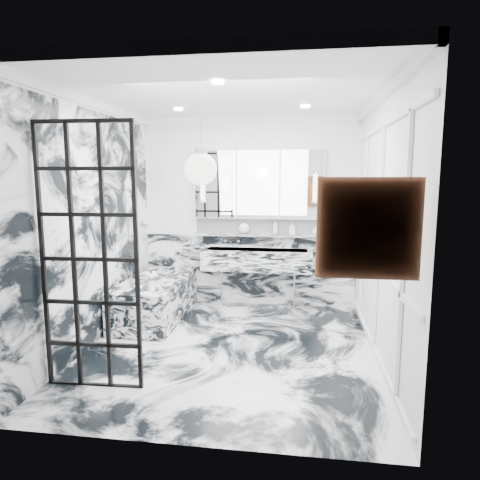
# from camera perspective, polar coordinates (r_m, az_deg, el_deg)

# --- Properties ---
(floor) EXTENTS (3.60, 3.60, 0.00)m
(floor) POSITION_cam_1_polar(r_m,az_deg,el_deg) (5.02, -1.39, -14.22)
(floor) COLOR white
(floor) RESTS_ON ground
(ceiling) EXTENTS (3.60, 3.60, 0.00)m
(ceiling) POSITION_cam_1_polar(r_m,az_deg,el_deg) (4.71, -1.52, 19.03)
(ceiling) COLOR white
(ceiling) RESTS_ON wall_back
(wall_back) EXTENTS (3.60, 0.00, 3.60)m
(wall_back) POSITION_cam_1_polar(r_m,az_deg,el_deg) (6.44, 1.20, 3.70)
(wall_back) COLOR white
(wall_back) RESTS_ON floor
(wall_front) EXTENTS (3.60, 0.00, 3.60)m
(wall_front) POSITION_cam_1_polar(r_m,az_deg,el_deg) (2.92, -7.30, -2.21)
(wall_front) COLOR white
(wall_front) RESTS_ON floor
(wall_left) EXTENTS (0.00, 3.60, 3.60)m
(wall_left) POSITION_cam_1_polar(r_m,az_deg,el_deg) (5.17, -19.23, 2.05)
(wall_left) COLOR white
(wall_left) RESTS_ON floor
(wall_right) EXTENTS (0.00, 3.60, 3.60)m
(wall_right) POSITION_cam_1_polar(r_m,az_deg,el_deg) (4.67, 18.28, 1.45)
(wall_right) COLOR white
(wall_right) RESTS_ON floor
(marble_clad_back) EXTENTS (3.18, 0.05, 1.05)m
(marble_clad_back) POSITION_cam_1_polar(r_m,az_deg,el_deg) (6.54, 1.15, -3.98)
(marble_clad_back) COLOR white
(marble_clad_back) RESTS_ON floor
(marble_clad_left) EXTENTS (0.02, 3.56, 2.68)m
(marble_clad_left) POSITION_cam_1_polar(r_m,az_deg,el_deg) (5.17, -19.05, 1.38)
(marble_clad_left) COLOR white
(marble_clad_left) RESTS_ON floor
(panel_molding) EXTENTS (0.03, 3.40, 2.30)m
(panel_molding) POSITION_cam_1_polar(r_m,az_deg,el_deg) (4.68, 17.98, 0.24)
(panel_molding) COLOR white
(panel_molding) RESTS_ON floor
(soap_bottle_a) EXTENTS (0.09, 0.09, 0.21)m
(soap_bottle_a) POSITION_cam_1_polar(r_m,az_deg,el_deg) (6.33, 4.75, 1.72)
(soap_bottle_a) COLOR #8C5919
(soap_bottle_a) RESTS_ON ledge
(soap_bottle_b) EXTENTS (0.09, 0.09, 0.19)m
(soap_bottle_b) POSITION_cam_1_polar(r_m,az_deg,el_deg) (6.32, 6.97, 1.59)
(soap_bottle_b) COLOR #4C4C51
(soap_bottle_b) RESTS_ON ledge
(soap_bottle_c) EXTENTS (0.13, 0.13, 0.14)m
(soap_bottle_c) POSITION_cam_1_polar(r_m,az_deg,el_deg) (6.33, 10.12, 1.30)
(soap_bottle_c) COLOR silver
(soap_bottle_c) RESTS_ON ledge
(face_pot) EXTENTS (0.16, 0.16, 0.16)m
(face_pot) POSITION_cam_1_polar(r_m,az_deg,el_deg) (6.38, 0.55, 1.54)
(face_pot) COLOR white
(face_pot) RESTS_ON ledge
(amber_bottle) EXTENTS (0.04, 0.04, 0.10)m
(amber_bottle) POSITION_cam_1_polar(r_m,az_deg,el_deg) (6.33, 6.76, 1.19)
(amber_bottle) COLOR #8C5919
(amber_bottle) RESTS_ON ledge
(flower_vase) EXTENTS (0.09, 0.09, 0.12)m
(flower_vase) POSITION_cam_1_polar(r_m,az_deg,el_deg) (5.37, -11.69, -6.01)
(flower_vase) COLOR silver
(flower_vase) RESTS_ON bathtub
(crittall_door) EXTENTS (0.88, 0.07, 2.41)m
(crittall_door) POSITION_cam_1_polar(r_m,az_deg,el_deg) (4.06, -19.47, -2.43)
(crittall_door) COLOR black
(crittall_door) RESTS_ON floor
(artwork) EXTENTS (0.56, 0.05, 0.56)m
(artwork) POSITION_cam_1_polar(r_m,az_deg,el_deg) (2.86, 16.73, 1.47)
(artwork) COLOR #CB4414
(artwork) RESTS_ON wall_front
(pendant_light) EXTENTS (0.26, 0.26, 0.26)m
(pendant_light) POSITION_cam_1_polar(r_m,az_deg,el_deg) (3.54, -5.24, 9.39)
(pendant_light) COLOR white
(pendant_light) RESTS_ON ceiling
(trough_sink) EXTENTS (1.60, 0.45, 0.30)m
(trough_sink) POSITION_cam_1_polar(r_m,az_deg,el_deg) (6.27, 2.27, -2.62)
(trough_sink) COLOR silver
(trough_sink) RESTS_ON wall_back
(ledge) EXTENTS (1.90, 0.14, 0.04)m
(ledge) POSITION_cam_1_polar(r_m,az_deg,el_deg) (6.38, 2.44, 0.67)
(ledge) COLOR silver
(ledge) RESTS_ON wall_back
(subway_tile) EXTENTS (1.90, 0.03, 0.23)m
(subway_tile) POSITION_cam_1_polar(r_m,az_deg,el_deg) (6.42, 2.50, 1.93)
(subway_tile) COLOR white
(subway_tile) RESTS_ON wall_back
(mirror_cabinet) EXTENTS (1.90, 0.16, 1.00)m
(mirror_cabinet) POSITION_cam_1_polar(r_m,az_deg,el_deg) (6.32, 2.49, 7.42)
(mirror_cabinet) COLOR white
(mirror_cabinet) RESTS_ON wall_back
(sconce_left) EXTENTS (0.07, 0.07, 0.40)m
(sconce_left) POSITION_cam_1_polar(r_m,az_deg,el_deg) (6.36, -5.03, 7.04)
(sconce_left) COLOR white
(sconce_left) RESTS_ON mirror_cabinet
(sconce_right) EXTENTS (0.07, 0.07, 0.40)m
(sconce_right) POSITION_cam_1_polar(r_m,az_deg,el_deg) (6.20, 10.01, 6.91)
(sconce_right) COLOR white
(sconce_right) RESTS_ON mirror_cabinet
(bathtub) EXTENTS (0.75, 1.65, 0.55)m
(bathtub) POSITION_cam_1_polar(r_m,az_deg,el_deg) (6.03, -11.15, -7.67)
(bathtub) COLOR silver
(bathtub) RESTS_ON floor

